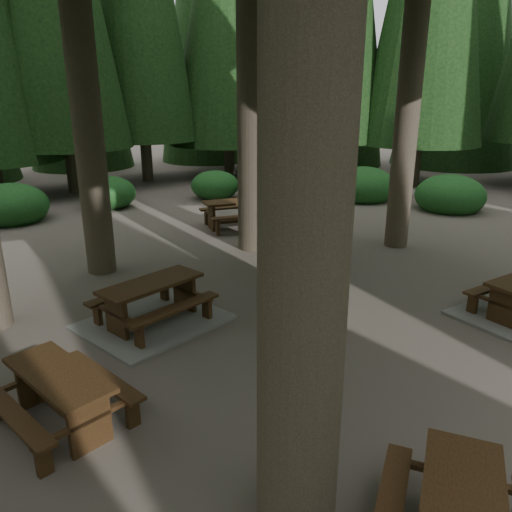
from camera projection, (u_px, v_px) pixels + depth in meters
ground at (296, 329)px, 8.76m from camera, size 80.00×80.00×0.00m
picnic_table_b at (60, 390)px, 6.11m from camera, size 1.60×1.88×0.73m
picnic_table_c at (153, 309)px, 8.88m from camera, size 2.64×2.31×0.80m
picnic_table_d at (236, 210)px, 15.07m from camera, size 2.31×2.07×0.83m
shrub_ring at (297, 286)px, 9.61m from camera, size 23.86×24.64×1.49m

